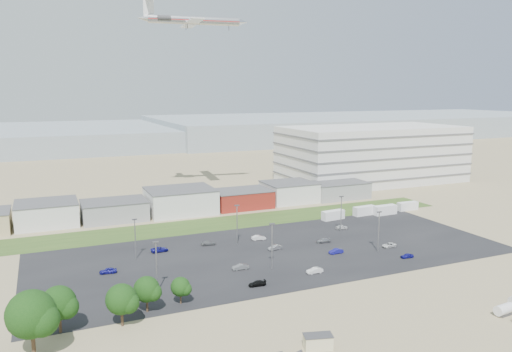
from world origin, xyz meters
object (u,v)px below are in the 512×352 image
parked_car_11 (259,238)px  parked_car_2 (407,256)px  portable_shed (318,342)px  airliner (194,20)px  parked_car_1 (336,251)px  parked_car_12 (323,241)px  box_trailer_a (333,215)px  parked_car_4 (240,267)px  tree_far_left (31,319)px  parked_car_6 (208,243)px  parked_car_13 (315,270)px  parked_car_3 (257,283)px  parked_car_8 (342,227)px  parked_car_5 (108,271)px  parked_car_0 (389,245)px  parked_car_7 (275,248)px  parked_car_9 (160,249)px  parked_car_10 (124,304)px  storage_tank_nw (504,309)px

parked_car_11 → parked_car_2: bearing=-128.4°
portable_shed → airliner: size_ratio=0.11×
parked_car_1 → parked_car_12: bearing=167.0°
box_trailer_a → parked_car_4: bearing=-151.9°
tree_far_left → parked_car_4: 49.55m
parked_car_6 → parked_car_11: size_ratio=1.00×
airliner → parked_car_13: bearing=-83.3°
tree_far_left → parked_car_11: tree_far_left is taller
parked_car_12 → parked_car_13: bearing=-31.7°
parked_car_4 → parked_car_12: bearing=112.4°
parked_car_3 → tree_far_left: bearing=-70.7°
parked_car_3 → parked_car_8: (40.89, 30.37, 0.07)m
airliner → parked_car_2: size_ratio=12.64×
tree_far_left → parked_car_5: (15.24, 32.23, -5.42)m
parked_car_0 → parked_car_8: (-1.87, 19.87, 0.07)m
parked_car_3 → parked_car_4: 10.60m
airliner → parked_car_7: (-1.12, -72.65, -66.15)m
parked_car_3 → parked_car_11: (13.63, 30.20, 0.10)m
parked_car_12 → parked_car_4: bearing=-66.1°
parked_car_2 → parked_car_12: size_ratio=0.82×
parked_car_5 → parked_car_7: 42.13m
parked_car_4 → parked_car_7: (13.60, 9.84, -0.02)m
portable_shed → parked_car_6: portable_shed is taller
tree_far_left → airliner: size_ratio=0.29×
parked_car_11 → parked_car_13: parked_car_11 is taller
parked_car_7 → parked_car_9: size_ratio=0.84×
parked_car_3 → parked_car_6: 31.30m
box_trailer_a → parked_car_9: (-58.61, -10.22, -0.84)m
parked_car_6 → parked_car_13: size_ratio=1.03×
parked_car_12 → parked_car_7: bearing=-84.2°
box_trailer_a → parked_car_4: (-44.26, -30.51, -0.82)m
airliner → parked_car_0: (27.67, -82.59, -66.21)m
parked_car_2 → parked_car_8: bearing=-172.9°
airliner → parked_car_11: bearing=-84.5°
parked_car_6 → parked_car_13: parked_car_13 is taller
parked_car_7 → box_trailer_a: bearing=116.9°
parked_car_9 → parked_car_10: 33.48m
portable_shed → parked_car_3: 27.86m
airliner → parked_car_13: 112.82m
box_trailer_a → parked_car_13: bearing=-133.4°
parked_car_0 → parked_car_6: 48.15m
box_trailer_a → parked_car_12: 25.67m
tree_far_left → airliner: 134.72m
parked_car_1 → parked_car_7: bearing=-126.0°
parked_car_1 → parked_car_2: 17.40m
parked_car_0 → airliner: bearing=-166.8°
storage_tank_nw → box_trailer_a: box_trailer_a is taller
storage_tank_nw → box_trailer_a: size_ratio=0.49×
parked_car_7 → parked_car_8: parked_car_8 is taller
storage_tank_nw → parked_car_11: size_ratio=0.97×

